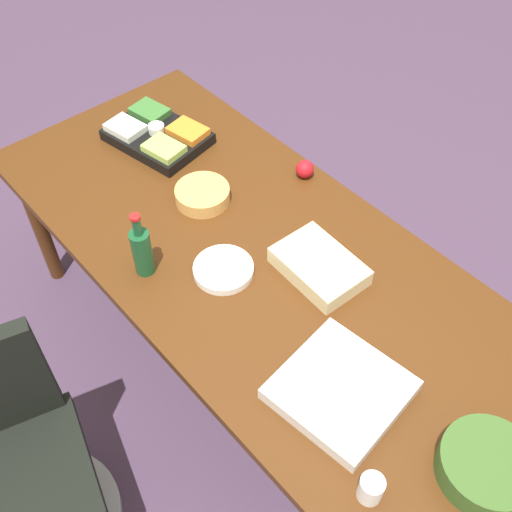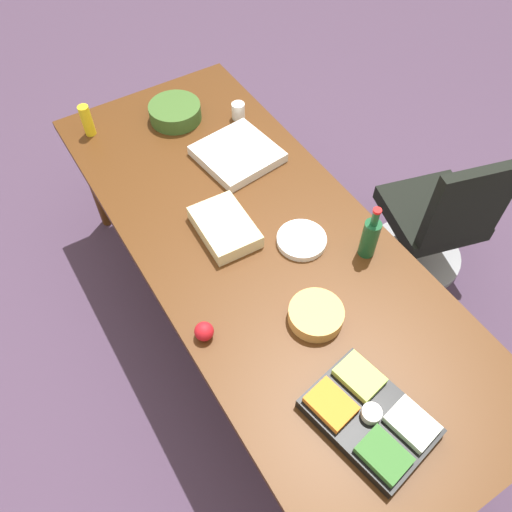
{
  "view_description": "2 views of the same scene",
  "coord_description": "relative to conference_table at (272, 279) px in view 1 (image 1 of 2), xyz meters",
  "views": [
    {
      "loc": [
        -1.05,
        1.0,
        2.51
      ],
      "look_at": [
        0.06,
        0.03,
        0.83
      ],
      "focal_mm": 43.19,
      "sensor_mm": 36.0,
      "label": 1
    },
    {
      "loc": [
        1.19,
        -0.77,
        2.58
      ],
      "look_at": [
        0.1,
        -0.08,
        0.85
      ],
      "focal_mm": 36.18,
      "sensor_mm": 36.0,
      "label": 2
    }
  ],
  "objects": [
    {
      "name": "sheet_cake",
      "position": [
        -0.13,
        -0.11,
        0.1
      ],
      "size": [
        0.33,
        0.23,
        0.07
      ],
      "primitive_type": "cube",
      "rotation": [
        0.0,
        0.0,
        -0.04
      ],
      "color": "beige",
      "rests_on": "conference_table"
    },
    {
      "name": "chip_bowl",
      "position": [
        0.45,
        -0.03,
        0.1
      ],
      "size": [
        0.26,
        0.26,
        0.06
      ],
      "primitive_type": "cylinder",
      "rotation": [
        0.0,
        0.0,
        0.19
      ],
      "color": "#DDA152",
      "rests_on": "conference_table"
    },
    {
      "name": "conference_table",
      "position": [
        0.0,
        0.0,
        0.0
      ],
      "size": [
        2.58,
        1.04,
        0.79
      ],
      "color": "#49270E",
      "rests_on": "ground"
    },
    {
      "name": "office_chair",
      "position": [
        0.14,
        1.06,
        -0.36
      ],
      "size": [
        0.59,
        0.59,
        0.95
      ],
      "color": "gray",
      "rests_on": "ground"
    },
    {
      "name": "paper_plate_stack",
      "position": [
        0.1,
        0.15,
        0.08
      ],
      "size": [
        0.28,
        0.28,
        0.03
      ],
      "primitive_type": "cylinder",
      "rotation": [
        0.0,
        0.0,
        -0.3
      ],
      "color": "white",
      "rests_on": "conference_table"
    },
    {
      "name": "veggie_tray",
      "position": [
        0.88,
        -0.11,
        0.1
      ],
      "size": [
        0.47,
        0.37,
        0.09
      ],
      "color": "black",
      "rests_on": "conference_table"
    },
    {
      "name": "salad_bowl",
      "position": [
        -0.96,
        0.06,
        0.11
      ],
      "size": [
        0.34,
        0.34,
        0.09
      ],
      "primitive_type": "cylinder",
      "rotation": [
        0.0,
        0.0,
        0.29
      ],
      "color": "#385B24",
      "rests_on": "conference_table"
    },
    {
      "name": "pizza_box",
      "position": [
        -0.52,
        0.19,
        0.09
      ],
      "size": [
        0.4,
        0.4,
        0.05
      ],
      "primitive_type": "cube",
      "rotation": [
        0.0,
        0.0,
        0.12
      ],
      "color": "silver",
      "rests_on": "conference_table"
    },
    {
      "name": "wine_bottle",
      "position": [
        0.3,
        0.36,
        0.17
      ],
      "size": [
        0.09,
        0.09,
        0.28
      ],
      "color": "#174C28",
      "rests_on": "conference_table"
    },
    {
      "name": "apple_red",
      "position": [
        0.28,
        -0.44,
        0.11
      ],
      "size": [
        0.09,
        0.09,
        0.08
      ],
      "primitive_type": "sphere",
      "rotation": [
        0.0,
        0.0,
        0.26
      ],
      "color": "red",
      "rests_on": "conference_table"
    },
    {
      "name": "paper_cup",
      "position": [
        -0.79,
        0.35,
        0.11
      ],
      "size": [
        0.09,
        0.09,
        0.09
      ],
      "primitive_type": "cylinder",
      "rotation": [
        0.0,
        0.0,
        0.34
      ],
      "color": "white",
      "rests_on": "conference_table"
    },
    {
      "name": "ground_plane",
      "position": [
        0.0,
        0.0,
        -0.72
      ],
      "size": [
        10.0,
        10.0,
        0.0
      ],
      "primitive_type": "plane",
      "color": "#47344A"
    }
  ]
}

